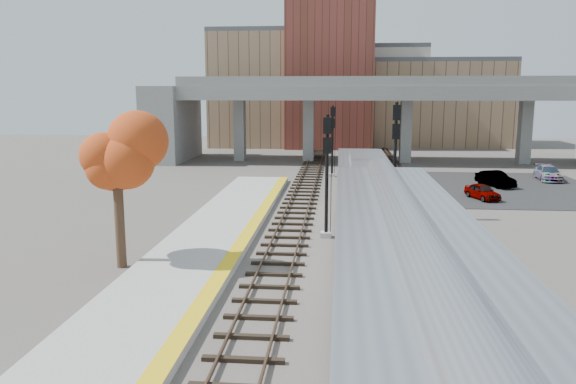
% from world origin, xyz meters
% --- Properties ---
extents(ground, '(160.00, 160.00, 0.00)m').
position_xyz_m(ground, '(0.00, 0.00, 0.00)').
color(ground, '#47423D').
rests_on(ground, ground).
extents(platform, '(4.50, 60.00, 0.35)m').
position_xyz_m(platform, '(-7.25, 0.00, 0.17)').
color(platform, '#9E9E99').
rests_on(platform, ground).
extents(yellow_strip, '(0.70, 60.00, 0.01)m').
position_xyz_m(yellow_strip, '(-5.35, 0.00, 0.35)').
color(yellow_strip, yellow).
rests_on(yellow_strip, platform).
extents(tracks, '(10.70, 95.00, 0.25)m').
position_xyz_m(tracks, '(0.93, 12.50, 0.08)').
color(tracks, black).
rests_on(tracks, ground).
extents(overpass, '(54.00, 12.00, 9.50)m').
position_xyz_m(overpass, '(4.92, 45.00, 5.81)').
color(overpass, slate).
rests_on(overpass, ground).
extents(buildings_far, '(43.00, 21.00, 20.60)m').
position_xyz_m(buildings_far, '(1.26, 66.57, 7.88)').
color(buildings_far, '#967557').
rests_on(buildings_far, ground).
extents(parking_lot, '(14.00, 18.00, 0.04)m').
position_xyz_m(parking_lot, '(14.00, 28.00, 0.02)').
color(parking_lot, black).
rests_on(parking_lot, ground).
extents(locomotive, '(3.02, 19.05, 4.10)m').
position_xyz_m(locomotive, '(1.00, 10.95, 2.28)').
color(locomotive, '#A8AAB2').
rests_on(locomotive, ground).
extents(signal_mast_near, '(0.60, 0.64, 6.74)m').
position_xyz_m(signal_mast_near, '(-1.10, 10.55, 3.28)').
color(signal_mast_near, '#9E9E99').
rests_on(signal_mast_near, ground).
extents(signal_mast_mid, '(0.60, 0.64, 7.30)m').
position_xyz_m(signal_mast_mid, '(3.00, 15.57, 3.67)').
color(signal_mast_mid, '#9E9E99').
rests_on(signal_mast_mid, ground).
extents(signal_mast_far, '(0.60, 0.64, 6.65)m').
position_xyz_m(signal_mast_far, '(-1.10, 33.01, 3.23)').
color(signal_mast_far, '#9E9E99').
rests_on(signal_mast_far, ground).
extents(tree, '(3.60, 3.60, 6.85)m').
position_xyz_m(tree, '(-10.31, 4.46, 5.08)').
color(tree, '#382619').
rests_on(tree, ground).
extents(car_a, '(2.35, 3.60, 1.14)m').
position_xyz_m(car_a, '(10.21, 22.68, 0.61)').
color(car_a, '#99999E').
rests_on(car_a, parking_lot).
extents(car_b, '(2.75, 4.15, 1.29)m').
position_xyz_m(car_b, '(12.70, 28.56, 0.69)').
color(car_b, '#99999E').
rests_on(car_b, parking_lot).
extents(car_c, '(2.28, 4.65, 1.30)m').
position_xyz_m(car_c, '(18.36, 32.45, 0.69)').
color(car_c, '#99999E').
rests_on(car_c, parking_lot).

